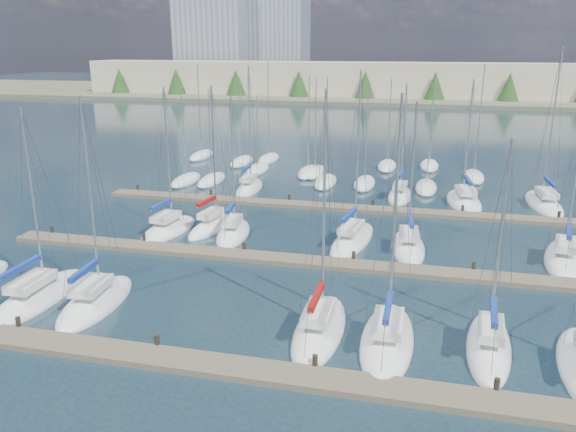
% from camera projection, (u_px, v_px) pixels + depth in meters
% --- Properties ---
extents(ground, '(400.00, 400.00, 0.00)m').
position_uv_depth(ground, '(364.00, 151.00, 80.15)').
color(ground, '#203540').
rests_on(ground, ground).
extents(dock_near, '(44.00, 1.93, 1.10)m').
position_uv_depth(dock_near, '(227.00, 367.00, 26.23)').
color(dock_near, '#6B5E4C').
rests_on(dock_near, ground).
extents(dock_mid, '(44.00, 1.93, 1.10)m').
position_uv_depth(dock_mid, '(295.00, 260.00, 39.24)').
color(dock_mid, '#6B5E4C').
rests_on(dock_mid, ground).
extents(dock_far, '(44.00, 1.93, 1.10)m').
position_uv_depth(dock_far, '(329.00, 207.00, 52.25)').
color(dock_far, '#6B5E4C').
rests_on(dock_far, ground).
extents(sailboat_c, '(3.43, 7.78, 12.76)m').
position_uv_depth(sailboat_c, '(96.00, 302.00, 32.89)').
color(sailboat_c, white).
rests_on(sailboat_c, ground).
extents(sailboat_f, '(2.78, 7.86, 11.28)m').
position_uv_depth(sailboat_f, '(489.00, 346.00, 28.03)').
color(sailboat_f, white).
rests_on(sailboat_f, ground).
extents(sailboat_n, '(2.61, 7.43, 13.37)m').
position_uv_depth(sailboat_n, '(249.00, 188.00, 58.88)').
color(sailboat_n, white).
rests_on(sailboat_n, ground).
extents(sailboat_d, '(2.54, 8.13, 13.34)m').
position_uv_depth(sailboat_d, '(319.00, 329.00, 29.71)').
color(sailboat_d, white).
rests_on(sailboat_d, ground).
extents(sailboat_j, '(3.19, 6.99, 11.64)m').
position_uv_depth(sailboat_j, '(233.00, 233.00, 44.81)').
color(sailboat_j, white).
rests_on(sailboat_j, ground).
extents(sailboat_p, '(2.56, 6.86, 11.79)m').
position_uv_depth(sailboat_p, '(400.00, 196.00, 55.88)').
color(sailboat_p, white).
rests_on(sailboat_p, ground).
extents(sailboat_q, '(3.89, 8.81, 12.35)m').
position_uv_depth(sailboat_q, '(464.00, 201.00, 53.95)').
color(sailboat_q, white).
rests_on(sailboat_q, ground).
extents(sailboat_k, '(3.68, 9.25, 13.63)m').
position_uv_depth(sailboat_k, '(352.00, 240.00, 43.24)').
color(sailboat_k, white).
rests_on(sailboat_k, ground).
extents(sailboat_b, '(2.79, 8.76, 12.06)m').
position_uv_depth(sailboat_b, '(38.00, 297.00, 33.47)').
color(sailboat_b, white).
rests_on(sailboat_b, ground).
extents(sailboat_i, '(3.04, 7.60, 12.33)m').
position_uv_depth(sailboat_i, '(213.00, 226.00, 46.65)').
color(sailboat_i, white).
rests_on(sailboat_i, ground).
extents(sailboat_m, '(4.30, 8.86, 11.91)m').
position_uv_depth(sailboat_m, '(564.00, 258.00, 39.55)').
color(sailboat_m, white).
rests_on(sailboat_m, ground).
extents(sailboat_r, '(3.26, 9.59, 15.25)m').
position_uv_depth(sailboat_r, '(544.00, 203.00, 53.15)').
color(sailboat_r, white).
rests_on(sailboat_r, ground).
extents(sailboat_e, '(2.70, 8.32, 13.24)m').
position_uv_depth(sailboat_e, '(387.00, 340.00, 28.60)').
color(sailboat_e, white).
rests_on(sailboat_e, ground).
extents(sailboat_h, '(3.39, 7.43, 12.31)m').
position_uv_depth(sailboat_h, '(169.00, 229.00, 45.75)').
color(sailboat_h, white).
rests_on(sailboat_h, ground).
extents(sailboat_l, '(3.13, 7.68, 11.56)m').
position_uv_depth(sailboat_l, '(408.00, 247.00, 41.78)').
color(sailboat_l, white).
rests_on(sailboat_l, ground).
extents(distant_boats, '(36.93, 20.75, 13.30)m').
position_uv_depth(distant_boats, '(312.00, 172.00, 65.96)').
color(distant_boats, '#9EA0A5').
rests_on(distant_boats, ground).
extents(shoreline, '(400.00, 60.00, 38.00)m').
position_uv_depth(shoreline, '(354.00, 70.00, 164.38)').
color(shoreline, '#666B51').
rests_on(shoreline, ground).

